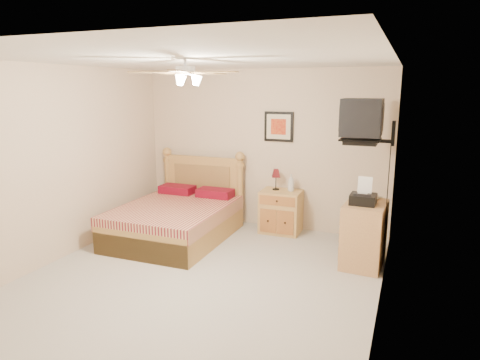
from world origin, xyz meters
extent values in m
plane|color=#A8A298|center=(0.00, 0.00, 0.00)|extent=(4.50, 4.50, 0.00)
cube|color=white|center=(0.00, 0.00, 2.50)|extent=(4.00, 4.50, 0.04)
cube|color=beige|center=(0.00, 2.25, 1.25)|extent=(4.00, 0.04, 2.50)
cube|color=beige|center=(0.00, -2.25, 1.25)|extent=(4.00, 0.04, 2.50)
cube|color=beige|center=(-2.00, 0.00, 1.25)|extent=(0.04, 4.50, 2.50)
cube|color=beige|center=(2.00, 0.00, 1.25)|extent=(0.04, 4.50, 2.50)
cube|color=tan|center=(0.40, 2.00, 0.33)|extent=(0.61, 0.46, 0.66)
imported|color=silver|center=(0.54, 2.05, 0.79)|extent=(0.10, 0.11, 0.26)
cube|color=black|center=(0.27, 2.23, 1.62)|extent=(0.46, 0.04, 0.46)
cube|color=#AD7348|center=(1.73, 1.17, 0.41)|extent=(0.52, 0.72, 0.81)
imported|color=#BFB597|center=(1.66, 1.45, 0.83)|extent=(0.32, 0.35, 0.03)
imported|color=gray|center=(1.66, 1.45, 0.85)|extent=(0.23, 0.28, 0.02)
camera|label=1|loc=(2.18, -4.15, 2.21)|focal=32.00mm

